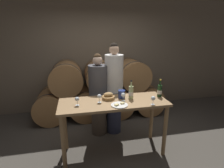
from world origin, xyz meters
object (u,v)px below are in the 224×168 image
at_px(wine_bottle_white, 131,92).
at_px(wine_glass_far_left, 77,99).
at_px(wine_glass_right, 153,99).
at_px(bread_basket, 108,97).
at_px(wine_bottle_red, 160,91).
at_px(wine_glass_center, 123,95).
at_px(tasting_table, 114,109).
at_px(cheese_plate, 119,105).
at_px(person_right, 114,89).
at_px(wine_glass_left, 99,97).
at_px(person_left, 98,95).
at_px(blue_crock, 122,94).

height_order(wine_bottle_white, wine_glass_far_left, wine_bottle_white).
xyz_separation_m(wine_bottle_white, wine_glass_right, (0.25, -0.30, -0.01)).
bearing_deg(wine_glass_far_left, bread_basket, 17.45).
xyz_separation_m(wine_bottle_red, wine_glass_center, (-0.65, -0.05, -0.01)).
xyz_separation_m(bread_basket, wine_glass_right, (0.61, -0.36, 0.05)).
height_order(tasting_table, cheese_plate, cheese_plate).
bearing_deg(wine_glass_center, person_right, 90.30).
distance_m(wine_bottle_red, wine_glass_left, 1.03).
xyz_separation_m(tasting_table, wine_glass_right, (0.55, -0.25, 0.23)).
relative_size(wine_glass_center, wine_glass_right, 1.00).
bearing_deg(bread_basket, person_left, 100.33).
relative_size(wine_bottle_red, wine_bottle_white, 0.97).
distance_m(tasting_table, wine_bottle_red, 0.84).
bearing_deg(person_left, wine_bottle_red, -31.74).
height_order(blue_crock, bread_basket, blue_crock).
distance_m(wine_bottle_white, cheese_plate, 0.36).
bearing_deg(person_right, wine_glass_left, -120.36).
xyz_separation_m(person_right, blue_crock, (0.01, -0.53, 0.09)).
bearing_deg(wine_glass_far_left, wine_bottle_red, 3.79).
distance_m(wine_glass_far_left, wine_glass_right, 1.13).
xyz_separation_m(cheese_plate, wine_glass_right, (0.50, -0.07, 0.09)).
bearing_deg(person_left, wine_glass_right, -51.34).
bearing_deg(wine_glass_far_left, wine_glass_left, 7.48).
xyz_separation_m(person_left, cheese_plate, (0.21, -0.82, 0.13)).
height_order(tasting_table, wine_bottle_white, wine_bottle_white).
relative_size(person_left, wine_glass_center, 11.91).
height_order(cheese_plate, wine_glass_right, wine_glass_right).
bearing_deg(wine_glass_left, tasting_table, 0.56).
bearing_deg(tasting_table, person_right, 76.84).
height_order(wine_bottle_white, cheese_plate, wine_bottle_white).
relative_size(tasting_table, wine_glass_left, 12.64).
xyz_separation_m(person_left, wine_glass_center, (0.31, -0.65, 0.21)).
bearing_deg(wine_bottle_red, cheese_plate, -163.46).
distance_m(person_left, wine_bottle_white, 0.78).
height_order(cheese_plate, wine_glass_center, wine_glass_center).
height_order(wine_glass_far_left, wine_glass_left, same).
bearing_deg(bread_basket, person_right, 68.04).
distance_m(person_right, wine_glass_center, 0.66).
bearing_deg(wine_glass_left, wine_glass_center, -1.04).
bearing_deg(bread_basket, cheese_plate, -69.05).
bearing_deg(wine_bottle_white, tasting_table, -169.65).
xyz_separation_m(person_left, bread_basket, (0.10, -0.53, 0.16)).
relative_size(wine_bottle_white, bread_basket, 1.52).
height_order(tasting_table, wine_glass_right, wine_glass_right).
height_order(wine_bottle_red, wine_bottle_white, wine_bottle_white).
bearing_deg(wine_glass_right, wine_glass_center, 148.91).
distance_m(wine_bottle_red, blue_crock, 0.65).
bearing_deg(tasting_table, bread_basket, 119.77).
xyz_separation_m(blue_crock, wine_glass_center, (-0.01, -0.12, 0.02)).
relative_size(wine_bottle_red, cheese_plate, 1.20).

